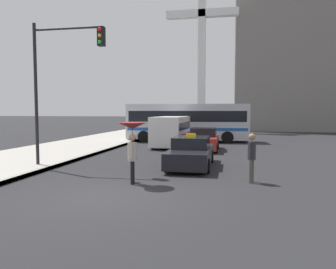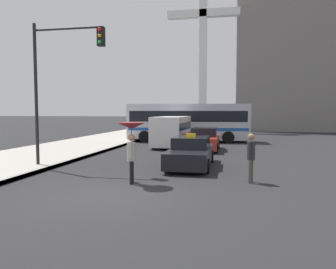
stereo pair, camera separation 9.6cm
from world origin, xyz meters
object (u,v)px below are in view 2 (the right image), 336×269
Objects in this scene: city_bus at (188,121)px; monument_cross at (203,39)px; taxi at (191,153)px; pedestrian_with_umbrella at (131,135)px; sedan_red at (204,140)px; pedestrian_man at (251,154)px; ambulance_van at (172,130)px; traffic_light at (60,69)px.

monument_cross reaches higher than city_bus.
pedestrian_with_umbrella is (-1.60, -3.97, 1.07)m from taxi.
monument_cross is at bearing -84.67° from sedan_red.
pedestrian_man is 31.58m from monument_cross.
city_bus reaches higher than sedan_red.
ambulance_van is 12.17m from pedestrian_man.
pedestrian_with_umbrella is 32.00m from monument_cross.
monument_cross is (-1.87, 20.05, 10.83)m from sedan_red.
pedestrian_man is 0.09× the size of monument_cross.
ambulance_van is 4.39m from city_bus.
monument_cross is at bearing -154.49° from pedestrian_man.
pedestrian_man is (4.12, 0.98, -0.66)m from pedestrian_with_umbrella.
monument_cross is (-1.79, 26.50, 10.86)m from taxi.
monument_cross is (-0.20, 30.47, 9.79)m from pedestrian_with_umbrella.
pedestrian_with_umbrella is (0.79, -12.11, 0.50)m from ambulance_van.
pedestrian_man is at bearing -168.58° from city_bus.
pedestrian_man is at bearing -81.68° from monument_cross.
pedestrian_with_umbrella is at bearing 95.43° from ambulance_van.
ambulance_van is 0.50× the size of city_bus.
sedan_red is at bearing -148.30° from pedestrian_man.
traffic_light is at bearing 17.16° from taxi.
city_bus is 17.09m from monument_cross.
ambulance_van is at bearing -34.49° from sedan_red.
city_bus is (-1.84, 6.01, 1.08)m from sedan_red.
ambulance_van is 12.15m from pedestrian_with_umbrella.
traffic_light is at bearing -81.99° from pedestrian_man.
city_bus is at bearing -96.51° from ambulance_van.
ambulance_van is at bearing 72.48° from traffic_light.
taxi is at bearing 17.16° from traffic_light.
taxi is at bearing -86.13° from monument_cross.
traffic_light reaches higher than ambulance_van.
city_bus is 0.50× the size of monument_cross.
ambulance_van is (-2.39, 8.14, 0.57)m from taxi.
ambulance_van is at bearing -73.64° from taxi.
traffic_light is (-5.50, -1.70, 3.74)m from taxi.
sedan_red is at bearing -84.67° from monument_cross.
monument_cross reaches higher than traffic_light.
traffic_light is 0.31× the size of monument_cross.
pedestrian_with_umbrella is at bearing 80.87° from sedan_red.
sedan_red is 22.86m from monument_cross.
traffic_light is at bearing 74.17° from ambulance_van.
taxi is at bearing -122.72° from pedestrian_man.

